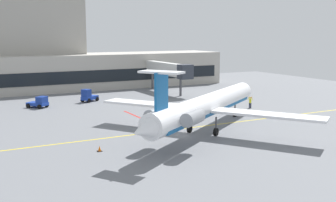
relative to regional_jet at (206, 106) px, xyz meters
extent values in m
cube|color=slate|center=(-2.55, 0.11, -3.24)|extent=(120.00, 120.00, 0.10)
cube|color=yellow|center=(-2.55, 3.02, -3.18)|extent=(108.00, 0.24, 0.01)
cube|color=red|center=(-3.28, 13.30, -3.18)|extent=(0.30, 8.00, 0.01)
cube|color=#ADA89E|center=(-9.04, 45.85, 0.44)|extent=(78.17, 11.48, 7.26)
cube|color=black|center=(-9.04, 40.06, -0.17)|extent=(75.04, 0.12, 2.48)
cube|color=silver|center=(11.79, 32.96, 1.47)|extent=(1.40, 14.31, 2.40)
cube|color=#2D333D|center=(11.79, 24.91, 1.47)|extent=(2.40, 2.00, 2.64)
cylinder|color=#4C4C51|center=(11.79, 38.61, -1.46)|extent=(0.44, 0.44, 3.46)
cylinder|color=#4C4C51|center=(11.79, 26.61, -1.46)|extent=(0.44, 0.44, 3.46)
cylinder|color=white|center=(0.39, 0.27, 0.05)|extent=(23.59, 17.19, 2.55)
cube|color=#145999|center=(0.39, 0.27, -0.65)|extent=(21.23, 15.47, 0.46)
cone|color=white|center=(12.21, 8.31, 0.05)|extent=(3.72, 3.64, 2.50)
cone|color=white|center=(-11.63, -7.92, 0.05)|extent=(3.96, 3.65, 2.17)
cube|color=white|center=(-4.33, 6.01, -0.34)|extent=(9.16, 11.68, 0.28)
cube|color=white|center=(4.01, -6.23, -0.34)|extent=(9.16, 11.68, 0.28)
cylinder|color=gray|center=(-7.83, -2.90, 0.24)|extent=(3.32, 2.88, 1.40)
cylinder|color=gray|center=(-5.56, -6.22, 0.24)|extent=(3.32, 2.88, 1.40)
cube|color=#145999|center=(-8.91, -6.07, 3.08)|extent=(2.03, 1.49, 3.52)
cube|color=white|center=(-8.91, -6.07, 4.84)|extent=(3.77, 4.37, 0.20)
cylinder|color=#3F3F44|center=(8.81, 6.00, -1.76)|extent=(0.20, 0.20, 1.51)
cylinder|color=black|center=(8.81, 6.00, -2.74)|extent=(0.94, 0.80, 0.90)
cylinder|color=#3F3F44|center=(-1.65, 0.88, -1.76)|extent=(0.20, 0.20, 1.51)
cylinder|color=black|center=(-1.65, 0.88, -2.74)|extent=(0.94, 0.80, 0.90)
cylinder|color=#3F3F44|center=(0.22, -1.85, -1.76)|extent=(0.20, 0.20, 1.51)
cylinder|color=black|center=(0.22, -1.85, -2.74)|extent=(0.94, 0.80, 0.90)
cube|color=#19389E|center=(-5.16, 28.33, -2.54)|extent=(3.33, 2.82, 0.60)
cube|color=navy|center=(-5.88, 27.89, -1.61)|extent=(1.71, 1.75, 1.25)
cylinder|color=black|center=(-5.68, 27.16, -2.84)|extent=(0.74, 0.61, 0.70)
cylinder|color=black|center=(-6.44, 28.39, -2.84)|extent=(0.74, 0.61, 0.70)
cylinder|color=black|center=(-3.88, 28.27, -2.84)|extent=(0.74, 0.61, 0.70)
cylinder|color=black|center=(-4.64, 29.50, -2.84)|extent=(0.74, 0.61, 0.70)
cube|color=#19389E|center=(-14.23, 26.50, -2.60)|extent=(3.35, 3.48, 0.48)
cube|color=navy|center=(-13.66, 25.85, -1.87)|extent=(2.00, 1.97, 0.98)
cylinder|color=black|center=(-12.86, 26.26, -2.84)|extent=(0.67, 0.71, 0.70)
cylinder|color=black|center=(-14.18, 25.11, -2.84)|extent=(0.67, 0.71, 0.70)
cylinder|color=black|center=(-14.28, 27.89, -2.84)|extent=(0.67, 0.71, 0.70)
cylinder|color=black|center=(-15.60, 26.74, -2.84)|extent=(0.67, 0.71, 0.70)
cylinder|color=#191E33|center=(14.97, 10.41, -2.77)|extent=(0.18, 0.18, 0.84)
cylinder|color=#191E33|center=(15.10, 10.26, -2.77)|extent=(0.18, 0.18, 0.84)
cylinder|color=yellow|center=(15.03, 10.33, -2.02)|extent=(0.34, 0.34, 0.66)
sphere|color=tan|center=(15.03, 10.33, -1.57)|extent=(0.24, 0.24, 0.24)
cylinder|color=yellow|center=(14.89, 10.50, -1.63)|extent=(0.32, 0.35, 0.50)
cylinder|color=#F2590C|center=(14.89, 10.50, -1.41)|extent=(0.06, 0.06, 0.28)
cylinder|color=yellow|center=(15.18, 10.17, -1.63)|extent=(0.32, 0.35, 0.50)
cylinder|color=#F2590C|center=(15.18, 10.17, -1.41)|extent=(0.06, 0.06, 0.28)
cone|color=orange|center=(-13.59, -1.70, -2.91)|extent=(0.36, 0.36, 0.55)
cube|color=black|center=(-13.59, -1.70, -3.17)|extent=(0.47, 0.47, 0.04)
cone|color=orange|center=(9.90, 8.69, -2.91)|extent=(0.36, 0.36, 0.55)
cube|color=black|center=(9.90, 8.69, -3.17)|extent=(0.47, 0.47, 0.04)
camera|label=1|loc=(-26.27, -40.07, 8.38)|focal=44.41mm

